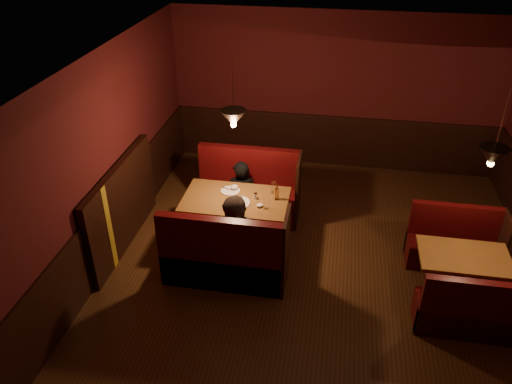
% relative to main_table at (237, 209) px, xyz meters
% --- Properties ---
extents(room, '(6.02, 7.02, 2.92)m').
position_rel_main_table_xyz_m(room, '(0.99, -0.60, 0.43)').
color(room, brown).
rests_on(room, ground).
extents(main_table, '(1.51, 0.92, 1.06)m').
position_rel_main_table_xyz_m(main_table, '(0.00, 0.00, 0.00)').
color(main_table, '#5F380F').
rests_on(main_table, ground).
extents(main_bench_far, '(1.66, 0.59, 1.13)m').
position_rel_main_table_xyz_m(main_bench_far, '(0.02, 0.86, -0.26)').
color(main_bench_far, '#4F0607').
rests_on(main_bench_far, ground).
extents(main_bench_near, '(1.66, 0.59, 1.13)m').
position_rel_main_table_xyz_m(main_bench_near, '(0.02, -0.86, -0.26)').
color(main_bench_near, '#4F0607').
rests_on(main_bench_near, ground).
extents(second_table, '(1.13, 0.72, 0.64)m').
position_rel_main_table_xyz_m(second_table, '(3.07, -0.57, -0.15)').
color(second_table, '#5F380F').
rests_on(second_table, ground).
extents(second_bench_far, '(1.25, 0.47, 0.89)m').
position_rel_main_table_xyz_m(second_bench_far, '(3.10, 0.11, -0.34)').
color(second_bench_far, '#4F0607').
rests_on(second_bench_far, ground).
extents(second_bench_near, '(1.25, 0.47, 0.89)m').
position_rel_main_table_xyz_m(second_bench_near, '(3.10, -1.24, -0.34)').
color(second_bench_near, '#4F0607').
rests_on(second_bench_near, ground).
extents(diner_a, '(0.57, 0.44, 1.42)m').
position_rel_main_table_xyz_m(diner_a, '(-0.07, 0.64, 0.09)').
color(diner_a, black).
rests_on(diner_a, ground).
extents(diner_b, '(0.85, 0.71, 1.59)m').
position_rel_main_table_xyz_m(diner_b, '(0.17, -0.70, 0.17)').
color(diner_b, '#362823').
rests_on(diner_b, ground).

